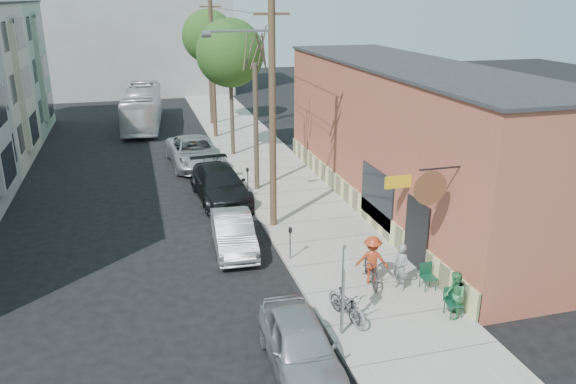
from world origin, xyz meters
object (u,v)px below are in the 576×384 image
object	(u,v)px
tree_leafy_mid	(230,53)
car_3	(194,152)
patron_green	(455,295)
parked_bike_b	(347,304)
parking_meter_far	(248,176)
car_1	(233,233)
bus	(143,107)
cyclist	(372,260)
parking_meter_near	(290,238)
patio_chair_a	(428,277)
tree_bare	(256,128)
car_0	(300,345)
parked_bike_a	(345,305)
patio_chair_b	(454,303)
car_2	(220,184)
patron_grey	(401,267)
utility_pole_near	(271,102)
sign_post	(343,282)
tree_leafy_far	(208,36)

from	to	relation	value
tree_leafy_mid	car_3	distance (m)	6.15
patron_green	parked_bike_b	distance (m)	3.24
parking_meter_far	patron_green	xyz separation A→B (m)	(3.67, -13.04, -0.08)
parking_meter_far	car_1	bearing A→B (deg)	-106.53
tree_leafy_mid	bus	size ratio (longest dim) A/B	0.78
cyclist	tree_leafy_mid	bearing A→B (deg)	-61.10
parking_meter_near	patron_green	bearing A→B (deg)	-54.81
patio_chair_a	cyclist	xyz separation A→B (m)	(-1.64, 0.92, 0.41)
tree_bare	patron_green	xyz separation A→B (m)	(3.12, -13.42, -2.38)
parking_meter_far	car_0	world-z (taller)	car_0
patron_green	car_3	world-z (taller)	patron_green
parked_bike_a	patio_chair_b	bearing A→B (deg)	-28.37
parked_bike_b	car_0	world-z (taller)	car_0
patio_chair_b	bus	bearing A→B (deg)	118.24
parked_bike_b	car_2	bearing A→B (deg)	86.42
parking_meter_near	car_1	xyz separation A→B (m)	(-1.82, 1.69, -0.28)
patio_chair_b	patron_grey	size ratio (longest dim) A/B	0.54
patio_chair_b	parked_bike_a	xyz separation A→B (m)	(-3.21, 0.77, 0.01)
utility_pole_near	car_1	size ratio (longest dim) A/B	2.36
sign_post	parked_bike_b	distance (m)	1.44
utility_pole_near	patron_green	bearing A→B (deg)	-67.65
parking_meter_near	car_3	xyz separation A→B (m)	(-1.98, 13.63, -0.16)
cyclist	patron_grey	bearing A→B (deg)	161.26
utility_pole_near	patio_chair_a	xyz separation A→B (m)	(3.65, -6.81, -4.82)
parking_meter_near	car_0	bearing A→B (deg)	-103.25
patio_chair_b	parked_bike_a	size ratio (longest dim) A/B	0.58
parking_meter_far	car_3	size ratio (longest dim) A/B	0.21
tree_leafy_mid	parked_bike_b	world-z (taller)	tree_leafy_mid
sign_post	car_3	size ratio (longest dim) A/B	0.47
patron_green	sign_post	bearing A→B (deg)	-72.21
cyclist	car_1	distance (m)	5.79
parked_bike_b	car_0	size ratio (longest dim) A/B	0.45
sign_post	parking_meter_far	distance (m)	13.00
tree_leafy_far	parked_bike_b	xyz separation A→B (m)	(-0.02, -28.66, -5.95)
utility_pole_near	car_3	size ratio (longest dim) A/B	1.69
bus	patron_green	bearing A→B (deg)	-69.99
parked_bike_b	car_3	distance (m)	18.23
parking_meter_near	car_2	distance (m)	7.55
car_0	car_2	xyz separation A→B (m)	(0.00, 13.57, 0.08)
utility_pole_near	patron_grey	size ratio (longest dim) A/B	6.18
tree_bare	tree_leafy_far	size ratio (longest dim) A/B	0.75
cyclist	tree_leafy_far	bearing A→B (deg)	-62.88
sign_post	tree_bare	xyz separation A→B (m)	(0.45, 13.36, 1.45)
patio_chair_a	parked_bike_a	xyz separation A→B (m)	(-3.30, -0.94, 0.01)
parking_meter_near	patron_grey	xyz separation A→B (m)	(2.88, -3.18, -0.02)
patio_chair_a	car_3	size ratio (longest dim) A/B	0.15
car_3	tree_leafy_far	bearing A→B (deg)	72.99
parked_bike_a	bus	distance (m)	30.10
utility_pole_near	car_2	bearing A→B (deg)	111.53
parking_meter_far	bus	world-z (taller)	bus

